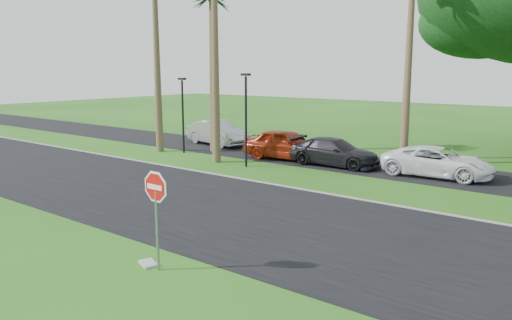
{
  "coord_description": "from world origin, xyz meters",
  "views": [
    {
      "loc": [
        9.5,
        -10.69,
        4.9
      ],
      "look_at": [
        -0.75,
        2.54,
        1.8
      ],
      "focal_mm": 35.0,
      "sensor_mm": 36.0,
      "label": 1
    }
  ],
  "objects_px": {
    "stop_sign_near": "(156,200)",
    "car_minivan": "(438,162)",
    "car_red": "(287,145)",
    "car_silver": "(218,133)",
    "car_dark": "(334,152)"
  },
  "relations": [
    {
      "from": "stop_sign_near",
      "to": "car_minivan",
      "type": "distance_m",
      "value": 15.12
    },
    {
      "from": "car_red",
      "to": "car_minivan",
      "type": "bearing_deg",
      "value": -92.03
    },
    {
      "from": "car_silver",
      "to": "car_red",
      "type": "xyz_separation_m",
      "value": [
        6.4,
        -1.55,
        0.04
      ]
    },
    {
      "from": "car_silver",
      "to": "car_minivan",
      "type": "height_order",
      "value": "car_silver"
    },
    {
      "from": "car_silver",
      "to": "car_dark",
      "type": "relative_size",
      "value": 0.99
    },
    {
      "from": "stop_sign_near",
      "to": "car_dark",
      "type": "distance_m",
      "value": 14.8
    },
    {
      "from": "car_silver",
      "to": "car_minivan",
      "type": "bearing_deg",
      "value": -83.47
    },
    {
      "from": "stop_sign_near",
      "to": "car_minivan",
      "type": "relative_size",
      "value": 0.54
    },
    {
      "from": "car_red",
      "to": "car_minivan",
      "type": "height_order",
      "value": "car_red"
    },
    {
      "from": "car_dark",
      "to": "car_minivan",
      "type": "height_order",
      "value": "car_dark"
    },
    {
      "from": "stop_sign_near",
      "to": "car_dark",
      "type": "bearing_deg",
      "value": 102.19
    },
    {
      "from": "car_silver",
      "to": "car_dark",
      "type": "xyz_separation_m",
      "value": [
        9.28,
        -1.49,
        -0.09
      ]
    },
    {
      "from": "stop_sign_near",
      "to": "car_red",
      "type": "relative_size",
      "value": 0.55
    },
    {
      "from": "car_silver",
      "to": "car_minivan",
      "type": "relative_size",
      "value": 0.96
    },
    {
      "from": "car_red",
      "to": "car_dark",
      "type": "bearing_deg",
      "value": -95.04
    }
  ]
}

